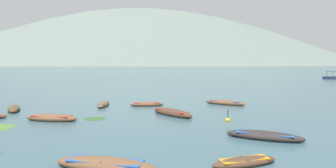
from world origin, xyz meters
The scene contains 16 objects.
ground_plane centered at (0.00, 1500.00, 0.00)m, with size 6000.00×6000.00×0.00m, color #385660.
mountain_1 centered at (-548.11, 1929.53, 165.00)m, with size 1199.53×1199.53×329.99m, color #4C5B56.
mountain_2 centered at (26.22, 1614.94, 246.05)m, with size 2127.66×2127.66×492.11m, color slate.
mountain_3 centered at (865.51, 1918.32, 205.25)m, with size 1123.70×1123.70×410.49m, color slate.
mountain_4 centered at (1504.83, 1990.29, 198.64)m, with size 1194.89×1194.89×397.27m, color #56665B.
rowboat_0 centered at (0.40, 16.79, 0.22)m, with size 3.67×4.28×0.69m.
rowboat_1 centered at (6.71, 22.44, 0.19)m, with size 4.19×3.69×0.61m.
rowboat_2 centered at (4.94, 9.16, 0.18)m, with size 4.37×3.06×0.57m.
rowboat_3 centered at (-9.03, 15.54, 0.19)m, with size 4.34×2.28×0.62m.
rowboat_4 centered at (-6.15, 22.53, 0.17)m, with size 1.16×3.74×0.54m.
rowboat_5 centered at (-3.57, 5.43, 0.19)m, with size 4.55×2.49×0.59m.
rowboat_7 centered at (-14.06, 20.46, 0.18)m, with size 2.40×3.80×0.57m.
rowboat_8 centered at (-1.67, 22.21, 0.17)m, with size 3.47×1.17×0.54m.
rowboat_9 centered at (2.29, 5.35, 0.13)m, with size 3.15×1.46×0.42m.
mooring_buoy centered at (4.35, 14.08, 0.10)m, with size 0.38×0.38×1.02m.
weed_patch_0 centered at (-5.84, 15.88, 0.00)m, with size 1.58×1.71×0.14m, color #2D5628.
Camera 1 is at (-1.97, -5.48, 4.29)m, focal length 28.70 mm.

